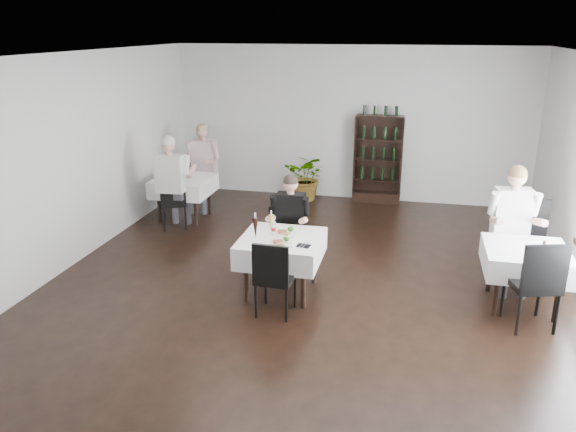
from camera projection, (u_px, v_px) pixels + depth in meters
The scene contains 23 objects.
room_shell at pixel (305, 184), 6.87m from camera, with size 9.00×9.00×9.00m.
wine_shelf at pixel (378, 160), 10.93m from camera, with size 0.90×0.28×1.75m.
main_table at pixel (281, 248), 7.21m from camera, with size 1.03×1.03×0.77m.
left_table at pixel (184, 186), 10.03m from camera, with size 0.98×0.98×0.77m.
right_table at pixel (525, 260), 6.86m from camera, with size 0.98×0.98×0.77m.
potted_tree at pixel (307, 177), 11.18m from camera, with size 0.85×0.74×0.95m, color #246121.
main_chair_far at pixel (284, 234), 8.00m from camera, with size 0.54×0.54×0.91m.
main_chair_near at pixel (273, 274), 6.64m from camera, with size 0.46×0.46×0.96m.
left_chair_far at pixel (197, 180), 10.66m from camera, with size 0.50×0.51×0.98m.
left_chair_near at pixel (174, 199), 9.54m from camera, with size 0.56×0.56×0.93m.
right_chair_far at pixel (525, 235), 7.59m from camera, with size 0.63×0.63×1.15m.
right_chair_near at pixel (537, 280), 6.31m from camera, with size 0.62×0.62×1.10m.
diner_main at pixel (290, 217), 7.74m from camera, with size 0.54×0.54×1.42m.
diner_left_far at pixel (202, 160), 10.50m from camera, with size 0.61×0.61×1.63m.
diner_left_near at pixel (172, 176), 9.38m from camera, with size 0.64×0.65×1.65m.
diner_right_far at pixel (513, 219), 7.26m from camera, with size 0.66×0.68×1.66m.
plate_far at pixel (286, 232), 7.28m from camera, with size 0.30×0.30×0.09m.
plate_near at pixel (281, 242), 6.95m from camera, with size 0.34×0.34×0.09m.
pilsner_dark at pixel (255, 228), 7.11m from camera, with size 0.08×0.08×0.34m.
pilsner_lager at pixel (271, 224), 7.29m from camera, with size 0.07×0.07×0.31m.
coke_bottle at pixel (274, 228), 7.23m from camera, with size 0.06×0.06×0.22m.
napkin_cutlery at pixel (303, 246), 6.89m from camera, with size 0.18×0.18×0.02m.
pepper_mill at pixel (544, 245), 6.80m from camera, with size 0.04×0.04×0.10m, color black.
Camera 1 is at (1.28, -6.51, 3.34)m, focal length 35.00 mm.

